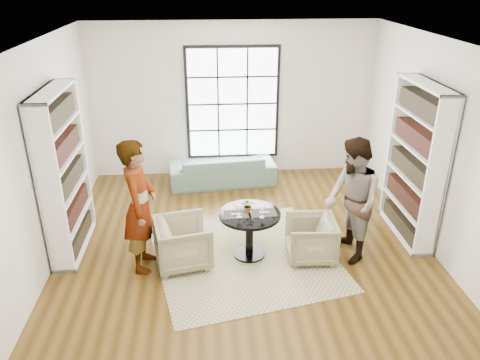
{
  "coord_description": "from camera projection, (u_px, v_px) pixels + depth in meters",
  "views": [
    {
      "loc": [
        -0.55,
        -5.92,
        3.84
      ],
      "look_at": [
        -0.06,
        0.4,
        0.97
      ],
      "focal_mm": 35.0,
      "sensor_mm": 36.0,
      "label": 1
    }
  ],
  "objects": [
    {
      "name": "armchair_left",
      "position": [
        183.0,
        243.0,
        6.54
      ],
      "size": [
        0.89,
        0.87,
        0.68
      ],
      "primitive_type": "imported",
      "rotation": [
        0.0,
        0.0,
        1.78
      ],
      "color": "tan",
      "rests_on": "ground"
    },
    {
      "name": "wine_glass_right",
      "position": [
        262.0,
        209.0,
        6.41
      ],
      "size": [
        0.09,
        0.09,
        0.19
      ],
      "color": "silver",
      "rests_on": "pedestal_table"
    },
    {
      "name": "cutlery_left",
      "position": [
        236.0,
        214.0,
        6.54
      ],
      "size": [
        0.15,
        0.23,
        0.01
      ],
      "primitive_type": null,
      "rotation": [
        0.0,
        0.0,
        0.05
      ],
      "color": "silver",
      "rests_on": "placemat_left"
    },
    {
      "name": "flower_centerpiece",
      "position": [
        248.0,
        206.0,
        6.58
      ],
      "size": [
        0.19,
        0.17,
        0.2
      ],
      "primitive_type": "imported",
      "rotation": [
        0.0,
        0.0,
        -0.11
      ],
      "color": "gray",
      "rests_on": "pedestal_table"
    },
    {
      "name": "cutlery_right",
      "position": [
        264.0,
        212.0,
        6.58
      ],
      "size": [
        0.15,
        0.23,
        0.01
      ],
      "primitive_type": null,
      "rotation": [
        0.0,
        0.0,
        0.05
      ],
      "color": "silver",
      "rests_on": "placemat_right"
    },
    {
      "name": "person_right",
      "position": [
        352.0,
        201.0,
        6.49
      ],
      "size": [
        0.78,
        0.95,
        1.8
      ],
      "primitive_type": "imported",
      "rotation": [
        0.0,
        0.0,
        -1.45
      ],
      "color": "gray",
      "rests_on": "ground"
    },
    {
      "name": "ground",
      "position": [
        246.0,
        250.0,
        7.0
      ],
      "size": [
        6.0,
        6.0,
        0.0
      ],
      "primitive_type": "plane",
      "color": "brown"
    },
    {
      "name": "pedestal_table",
      "position": [
        250.0,
        225.0,
        6.66
      ],
      "size": [
        0.88,
        0.88,
        0.7
      ],
      "rotation": [
        0.0,
        0.0,
        0.05
      ],
      "color": "black",
      "rests_on": "ground"
    },
    {
      "name": "sofa",
      "position": [
        222.0,
        169.0,
        9.09
      ],
      "size": [
        2.09,
        0.99,
        0.59
      ],
      "primitive_type": "imported",
      "rotation": [
        0.0,
        0.0,
        3.24
      ],
      "color": "gray",
      "rests_on": "ground"
    },
    {
      "name": "placemat_left",
      "position": [
        236.0,
        214.0,
        6.54
      ],
      "size": [
        0.35,
        0.28,
        0.01
      ],
      "primitive_type": "cube",
      "rotation": [
        0.0,
        0.0,
        0.05
      ],
      "color": "#2A2724",
      "rests_on": "pedestal_table"
    },
    {
      "name": "wine_glass_left",
      "position": [
        239.0,
        208.0,
        6.41
      ],
      "size": [
        0.09,
        0.09,
        0.2
      ],
      "color": "silver",
      "rests_on": "pedestal_table"
    },
    {
      "name": "placemat_right",
      "position": [
        264.0,
        213.0,
        6.58
      ],
      "size": [
        0.35,
        0.28,
        0.01
      ],
      "primitive_type": "cube",
      "rotation": [
        0.0,
        0.0,
        0.05
      ],
      "color": "#2A2724",
      "rests_on": "pedestal_table"
    },
    {
      "name": "person_left",
      "position": [
        140.0,
        206.0,
        6.26
      ],
      "size": [
        0.49,
        0.71,
        1.88
      ],
      "primitive_type": "imported",
      "rotation": [
        0.0,
        0.0,
        1.51
      ],
      "color": "gray",
      "rests_on": "ground"
    },
    {
      "name": "room_shell",
      "position": [
        243.0,
        159.0,
        6.97
      ],
      "size": [
        6.0,
        6.01,
        6.0
      ],
      "color": "silver",
      "rests_on": "ground"
    },
    {
      "name": "rug",
      "position": [
        245.0,
        257.0,
        6.82
      ],
      "size": [
        2.97,
        2.97,
        0.01
      ],
      "primitive_type": "cube",
      "rotation": [
        0.0,
        0.0,
        0.22
      ],
      "color": "tan",
      "rests_on": "ground"
    },
    {
      "name": "armchair_right",
      "position": [
        311.0,
        239.0,
        6.69
      ],
      "size": [
        0.72,
        0.71,
        0.63
      ],
      "primitive_type": "imported",
      "rotation": [
        0.0,
        0.0,
        -1.63
      ],
      "color": "tan",
      "rests_on": "ground"
    }
  ]
}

